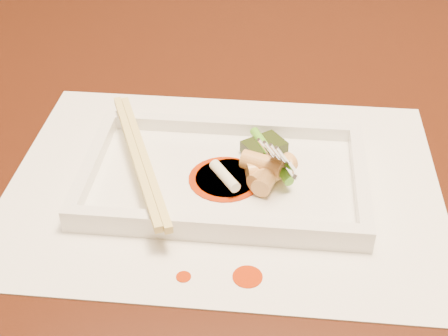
# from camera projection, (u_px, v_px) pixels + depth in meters

# --- Properties ---
(table) EXTENTS (1.40, 0.90, 0.75)m
(table) POSITION_uv_depth(u_px,v_px,m) (279.00, 160.00, 0.78)
(table) COLOR black
(table) RESTS_ON ground
(placemat) EXTENTS (0.40, 0.30, 0.00)m
(placemat) POSITION_uv_depth(u_px,v_px,m) (224.00, 184.00, 0.58)
(placemat) COLOR white
(placemat) RESTS_ON table
(sauce_splatter_a) EXTENTS (0.02, 0.02, 0.00)m
(sauce_splatter_a) POSITION_uv_depth(u_px,v_px,m) (248.00, 277.00, 0.49)
(sauce_splatter_a) COLOR #B02A05
(sauce_splatter_a) RESTS_ON placemat
(sauce_splatter_b) EXTENTS (0.01, 0.01, 0.00)m
(sauce_splatter_b) POSITION_uv_depth(u_px,v_px,m) (184.00, 277.00, 0.49)
(sauce_splatter_b) COLOR #B02A05
(sauce_splatter_b) RESTS_ON placemat
(plate_base) EXTENTS (0.26, 0.16, 0.01)m
(plate_base) POSITION_uv_depth(u_px,v_px,m) (224.00, 180.00, 0.58)
(plate_base) COLOR white
(plate_base) RESTS_ON placemat
(plate_rim_far) EXTENTS (0.26, 0.01, 0.01)m
(plate_rim_far) POSITION_uv_depth(u_px,v_px,m) (231.00, 126.00, 0.63)
(plate_rim_far) COLOR white
(plate_rim_far) RESTS_ON plate_base
(plate_rim_near) EXTENTS (0.26, 0.01, 0.01)m
(plate_rim_near) POSITION_uv_depth(u_px,v_px,m) (215.00, 225.00, 0.51)
(plate_rim_near) COLOR white
(plate_rim_near) RESTS_ON plate_base
(plate_rim_left) EXTENTS (0.01, 0.14, 0.01)m
(plate_rim_left) POSITION_uv_depth(u_px,v_px,m) (92.00, 163.00, 0.58)
(plate_rim_left) COLOR white
(plate_rim_left) RESTS_ON plate_base
(plate_rim_right) EXTENTS (0.01, 0.14, 0.01)m
(plate_rim_right) POSITION_uv_depth(u_px,v_px,m) (360.00, 179.00, 0.56)
(plate_rim_right) COLOR white
(plate_rim_right) RESTS_ON plate_base
(veg_piece) EXTENTS (0.05, 0.05, 0.01)m
(veg_piece) POSITION_uv_depth(u_px,v_px,m) (264.00, 147.00, 0.60)
(veg_piece) COLOR black
(veg_piece) RESTS_ON plate_base
(scallion_white) EXTENTS (0.03, 0.04, 0.01)m
(scallion_white) POSITION_uv_depth(u_px,v_px,m) (225.00, 176.00, 0.56)
(scallion_white) COLOR #EAEACC
(scallion_white) RESTS_ON plate_base
(scallion_green) EXTENTS (0.04, 0.08, 0.01)m
(scallion_green) POSITION_uv_depth(u_px,v_px,m) (271.00, 155.00, 0.58)
(scallion_green) COLOR #449E19
(scallion_green) RESTS_ON plate_base
(chopstick_a) EXTENTS (0.09, 0.19, 0.01)m
(chopstick_a) POSITION_uv_depth(u_px,v_px,m) (135.00, 156.00, 0.57)
(chopstick_a) COLOR #E1C970
(chopstick_a) RESTS_ON plate_rim_near
(chopstick_b) EXTENTS (0.09, 0.19, 0.01)m
(chopstick_b) POSITION_uv_depth(u_px,v_px,m) (144.00, 157.00, 0.57)
(chopstick_b) COLOR #E1C970
(chopstick_b) RESTS_ON plate_rim_near
(fork) EXTENTS (0.09, 0.10, 0.14)m
(fork) POSITION_uv_depth(u_px,v_px,m) (306.00, 102.00, 0.54)
(fork) COLOR silver
(fork) RESTS_ON plate_base
(sauce_blob_0) EXTENTS (0.07, 0.07, 0.00)m
(sauce_blob_0) POSITION_uv_depth(u_px,v_px,m) (225.00, 179.00, 0.57)
(sauce_blob_0) COLOR #B02A05
(sauce_blob_0) RESTS_ON plate_base
(sauce_blob_1) EXTENTS (0.05, 0.05, 0.00)m
(sauce_blob_1) POSITION_uv_depth(u_px,v_px,m) (231.00, 176.00, 0.58)
(sauce_blob_1) COLOR #B02A05
(sauce_blob_1) RESTS_ON plate_base
(sauce_blob_2) EXTENTS (0.06, 0.06, 0.00)m
(sauce_blob_2) POSITION_uv_depth(u_px,v_px,m) (226.00, 178.00, 0.57)
(sauce_blob_2) COLOR #B02A05
(sauce_blob_2) RESTS_ON plate_base
(rice_cake_0) EXTENTS (0.05, 0.03, 0.02)m
(rice_cake_0) POSITION_uv_depth(u_px,v_px,m) (269.00, 169.00, 0.57)
(rice_cake_0) COLOR #DDB267
(rice_cake_0) RESTS_ON plate_base
(rice_cake_1) EXTENTS (0.03, 0.04, 0.02)m
(rice_cake_1) POSITION_uv_depth(u_px,v_px,m) (267.00, 176.00, 0.56)
(rice_cake_1) COLOR #DDB267
(rice_cake_1) RESTS_ON plate_base
(rice_cake_2) EXTENTS (0.04, 0.03, 0.02)m
(rice_cake_2) POSITION_uv_depth(u_px,v_px,m) (262.00, 164.00, 0.57)
(rice_cake_2) COLOR #DDB267
(rice_cake_2) RESTS_ON plate_base
(rice_cake_3) EXTENTS (0.05, 0.05, 0.02)m
(rice_cake_3) POSITION_uv_depth(u_px,v_px,m) (273.00, 172.00, 0.57)
(rice_cake_3) COLOR #DDB267
(rice_cake_3) RESTS_ON plate_base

